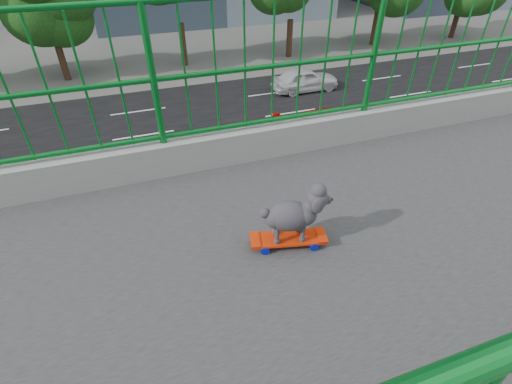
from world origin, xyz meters
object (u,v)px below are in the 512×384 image
object	(u,v)px
skateboard	(288,239)
car_1	(496,137)
car_7	(332,127)
poodle	(294,213)
car_4	(305,79)

from	to	relation	value
skateboard	car_1	xyz separation A→B (m)	(-9.03, 14.61, -6.39)
car_1	car_7	size ratio (longest dim) A/B	0.74
poodle	car_4	bearing A→B (deg)	166.33
skateboard	car_7	xyz separation A→B (m)	(-12.23, 7.85, -6.27)
car_1	poodle	bearing A→B (deg)	-58.22
skateboard	poodle	world-z (taller)	poodle
car_7	skateboard	bearing A→B (deg)	147.32
poodle	car_4	xyz separation A→B (m)	(-18.64, 9.47, -6.59)
car_1	car_4	xyz separation A→B (m)	(-9.60, -5.11, 0.04)
car_1	car_4	distance (m)	10.88
skateboard	poodle	xyz separation A→B (m)	(0.01, 0.03, 0.23)
poodle	car_7	bearing A→B (deg)	160.69
car_4	car_7	xyz separation A→B (m)	(6.40, -1.65, 0.08)
car_4	car_7	world-z (taller)	car_7
car_1	car_7	bearing A→B (deg)	-115.32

